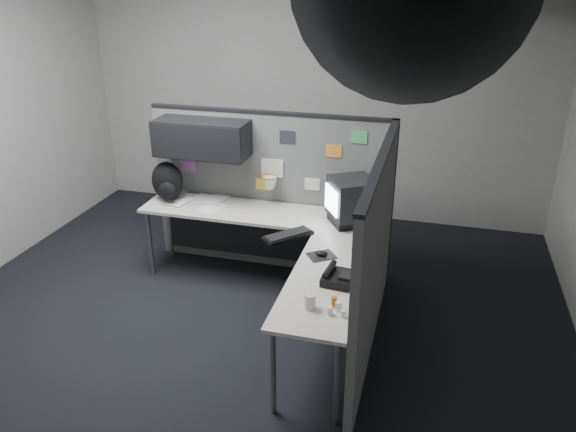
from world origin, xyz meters
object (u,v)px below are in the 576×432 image
(keyboard, at_px, (288,235))
(phone, at_px, (338,277))
(monitor, at_px, (352,201))
(desk, at_px, (276,238))
(backpack, at_px, (167,182))

(keyboard, height_order, phone, phone)
(monitor, xyz_separation_m, keyboard, (-0.47, -0.44, -0.20))
(keyboard, bearing_deg, desk, 128.57)
(monitor, height_order, backpack, monitor)
(desk, bearing_deg, phone, -48.81)
(backpack, bearing_deg, keyboard, -25.19)
(monitor, distance_m, keyboard, 0.68)
(phone, bearing_deg, backpack, 165.55)
(monitor, bearing_deg, keyboard, -123.73)
(phone, xyz_separation_m, backpack, (-1.93, 1.14, 0.15))
(desk, bearing_deg, monitor, 21.14)
(desk, bearing_deg, keyboard, -48.71)
(desk, height_order, keyboard, keyboard)
(backpack, bearing_deg, monitor, -7.09)
(desk, height_order, monitor, monitor)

